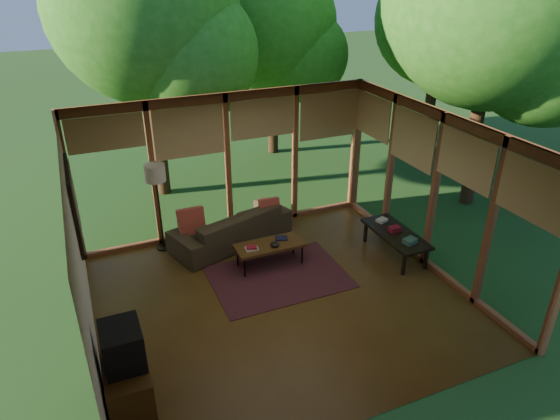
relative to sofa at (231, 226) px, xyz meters
name	(u,v)px	position (x,y,z in m)	size (l,w,h in m)	color
floor	(281,299)	(0.15, -2.00, -0.33)	(5.50, 5.50, 0.00)	brown
ceiling	(281,134)	(0.15, -2.00, 2.37)	(5.50, 5.50, 0.00)	silver
wall_left	(80,264)	(-2.60, -2.00, 1.02)	(0.04, 5.00, 2.70)	beige
wall_front	(376,328)	(0.15, -4.50, 1.02)	(5.50, 0.04, 2.70)	beige
window_wall_back	(228,165)	(0.15, 0.50, 1.02)	(5.50, 0.12, 2.70)	brown
window_wall_right	(434,192)	(2.90, -2.00, 1.02)	(0.12, 5.00, 2.70)	brown
exterior_lawn	(402,114)	(8.15, 6.00, -0.34)	(40.00, 40.00, 0.00)	#234E1D
tree_nw	(143,7)	(-0.71, 2.82, 3.61)	(3.80, 3.80, 5.85)	#392614
tree_ne	(271,25)	(2.62, 4.41, 2.98)	(3.30, 3.30, 4.97)	#392614
tree_far	(442,19)	(6.56, 2.75, 3.11)	(3.33, 3.33, 5.12)	#392614
rug	(279,277)	(0.35, -1.43, -0.33)	(2.22, 1.57, 0.01)	maroon
sofa	(231,226)	(0.00, 0.00, 0.00)	(2.27, 0.89, 0.66)	#3E321F
pillow_left	(191,222)	(-0.75, -0.05, 0.28)	(0.47, 0.16, 0.47)	maroon
pillow_right	(269,209)	(0.75, -0.05, 0.24)	(0.38, 0.13, 0.38)	maroon
ct_book_lower	(252,249)	(0.01, -1.08, 0.11)	(0.21, 0.16, 0.03)	#BCB3AA
ct_book_upper	(252,247)	(0.01, -1.08, 0.14)	(0.17, 0.13, 0.03)	maroon
ct_book_side	(281,238)	(0.61, -0.95, 0.11)	(0.20, 0.15, 0.03)	black
ct_bowl	(275,244)	(0.41, -1.13, 0.13)	(0.16, 0.16, 0.07)	black
media_cabinet	(127,382)	(-2.32, -3.14, -0.03)	(0.50, 1.00, 0.60)	#563517
television	(122,346)	(-2.30, -3.14, 0.52)	(0.45, 0.55, 0.50)	black
console_book_a	(410,241)	(2.55, -1.98, 0.16)	(0.23, 0.16, 0.08)	#345B49
console_book_b	(395,229)	(2.55, -1.53, 0.17)	(0.20, 0.14, 0.09)	maroon
console_book_c	(382,220)	(2.55, -1.13, 0.15)	(0.20, 0.14, 0.05)	#BCB3AA
floor_lamp	(155,178)	(-1.23, 0.28, 1.07)	(0.36, 0.36, 1.65)	black
coffee_table	(270,246)	(0.36, -1.03, 0.06)	(1.20, 0.50, 0.43)	#563517
side_console	(396,235)	(2.55, -1.58, 0.08)	(0.60, 1.40, 0.46)	black
wall_painting	(74,204)	(-2.57, -0.60, 1.22)	(0.06, 1.35, 1.15)	black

